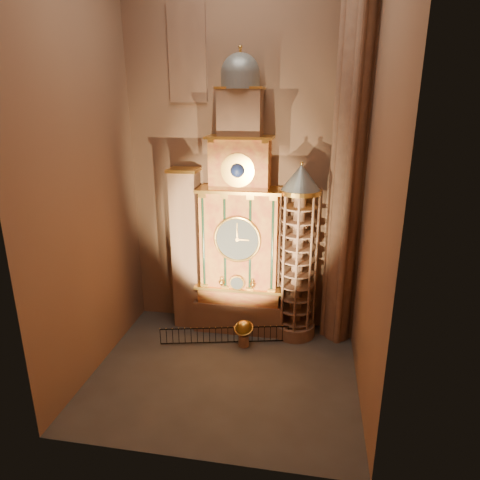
% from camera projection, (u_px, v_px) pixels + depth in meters
% --- Properties ---
extents(floor, '(14.00, 14.00, 0.00)m').
position_uv_depth(floor, '(225.00, 372.00, 23.14)').
color(floor, '#383330').
rests_on(floor, ground).
extents(wall_back, '(22.00, 0.00, 22.00)m').
position_uv_depth(wall_back, '(243.00, 154.00, 25.33)').
color(wall_back, '#8E684C').
rests_on(wall_back, floor).
extents(wall_left, '(0.00, 22.00, 22.00)m').
position_uv_depth(wall_left, '(82.00, 165.00, 20.85)').
color(wall_left, '#8E684C').
rests_on(wall_left, floor).
extents(wall_right, '(0.00, 22.00, 22.00)m').
position_uv_depth(wall_right, '(379.00, 173.00, 18.58)').
color(wall_right, '#8E684C').
rests_on(wall_right, floor).
extents(astronomical_clock, '(5.60, 2.41, 16.70)m').
position_uv_depth(astronomical_clock, '(240.00, 228.00, 25.71)').
color(astronomical_clock, '#8C634C').
rests_on(astronomical_clock, floor).
extents(portrait_tower, '(1.80, 1.60, 10.20)m').
position_uv_depth(portrait_tower, '(187.00, 249.00, 26.75)').
color(portrait_tower, '#8C634C').
rests_on(portrait_tower, floor).
extents(stair_turret, '(2.50, 2.50, 10.80)m').
position_uv_depth(stair_turret, '(298.00, 255.00, 25.33)').
color(stair_turret, '#8C634C').
rests_on(stair_turret, floor).
extents(gothic_pier, '(2.04, 2.04, 22.00)m').
position_uv_depth(gothic_pier, '(350.00, 158.00, 23.41)').
color(gothic_pier, '#8C634C').
rests_on(gothic_pier, floor).
extents(stained_glass_window, '(2.20, 0.14, 5.20)m').
position_uv_depth(stained_glass_window, '(187.00, 54.00, 24.06)').
color(stained_glass_window, navy).
rests_on(stained_glass_window, wall_back).
extents(celestial_globe, '(1.33, 1.28, 1.67)m').
position_uv_depth(celestial_globe, '(244.00, 331.00, 25.34)').
color(celestial_globe, '#8C634C').
rests_on(celestial_globe, floor).
extents(iron_railing, '(7.54, 1.74, 1.03)m').
position_uv_depth(iron_railing, '(225.00, 335.00, 25.72)').
color(iron_railing, black).
rests_on(iron_railing, floor).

